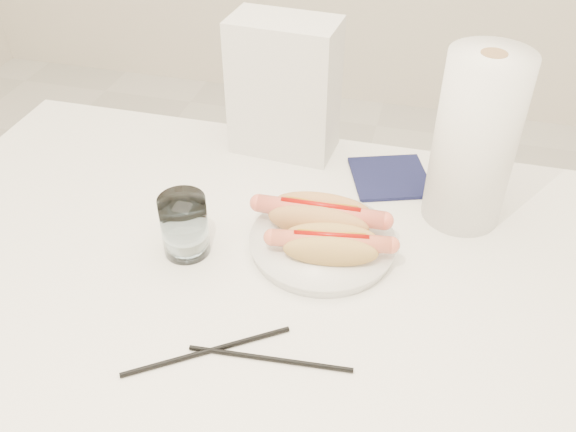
% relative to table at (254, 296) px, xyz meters
% --- Properties ---
extents(table, '(1.20, 0.80, 0.75)m').
position_rel_table_xyz_m(table, '(0.00, 0.00, 0.00)').
color(table, white).
rests_on(table, ground).
extents(plate, '(0.23, 0.23, 0.02)m').
position_rel_table_xyz_m(plate, '(0.09, 0.07, 0.07)').
color(plate, white).
rests_on(plate, table).
extents(hotdog_left, '(0.20, 0.08, 0.05)m').
position_rel_table_xyz_m(hotdog_left, '(0.08, 0.10, 0.10)').
color(hotdog_left, tan).
rests_on(hotdog_left, plate).
extents(hotdog_right, '(0.18, 0.09, 0.05)m').
position_rel_table_xyz_m(hotdog_right, '(0.11, 0.04, 0.10)').
color(hotdog_right, tan).
rests_on(hotdog_right, plate).
extents(water_glass, '(0.07, 0.07, 0.10)m').
position_rel_table_xyz_m(water_glass, '(-0.11, 0.01, 0.11)').
color(water_glass, silver).
rests_on(water_glass, table).
extents(chopstick_near, '(0.19, 0.13, 0.01)m').
position_rel_table_xyz_m(chopstick_near, '(-0.01, -0.17, 0.06)').
color(chopstick_near, black).
rests_on(chopstick_near, table).
extents(chopstick_far, '(0.21, 0.02, 0.01)m').
position_rel_table_xyz_m(chopstick_far, '(0.07, -0.16, 0.06)').
color(chopstick_far, black).
rests_on(chopstick_far, table).
extents(napkin_box, '(0.20, 0.12, 0.25)m').
position_rel_table_xyz_m(napkin_box, '(-0.04, 0.34, 0.19)').
color(napkin_box, silver).
rests_on(napkin_box, table).
extents(navy_napkin, '(0.17, 0.17, 0.01)m').
position_rel_table_xyz_m(navy_napkin, '(0.17, 0.29, 0.06)').
color(navy_napkin, '#121538').
rests_on(navy_napkin, table).
extents(paper_towel_roll, '(0.13, 0.13, 0.28)m').
position_rel_table_xyz_m(paper_towel_roll, '(0.30, 0.21, 0.20)').
color(paper_towel_roll, white).
rests_on(paper_towel_roll, table).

